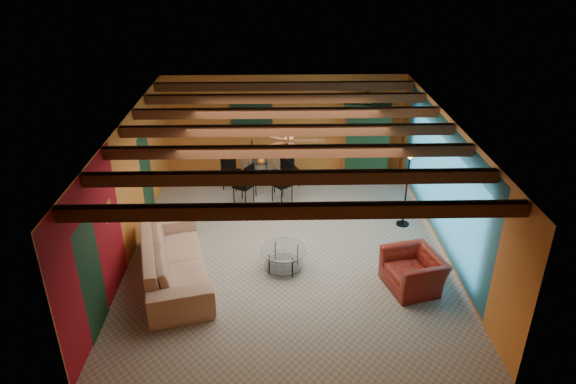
{
  "coord_description": "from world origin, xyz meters",
  "views": [
    {
      "loc": [
        -0.24,
        -9.57,
        5.95
      ],
      "look_at": [
        0.0,
        0.2,
        1.15
      ],
      "focal_mm": 32.53,
      "sensor_mm": 36.0,
      "label": 1
    }
  ],
  "objects_px": {
    "floor_lamp": "(407,188)",
    "dining_table": "(261,172)",
    "sofa": "(174,259)",
    "armchair": "(413,271)",
    "potted_plant": "(369,97)",
    "armoire": "(366,140)",
    "vase": "(261,149)",
    "coffee_table": "(284,259)"
  },
  "relations": [
    {
      "from": "sofa",
      "to": "floor_lamp",
      "type": "distance_m",
      "value": 5.27
    },
    {
      "from": "armchair",
      "to": "coffee_table",
      "type": "relative_size",
      "value": 1.16
    },
    {
      "from": "sofa",
      "to": "coffee_table",
      "type": "distance_m",
      "value": 2.12
    },
    {
      "from": "dining_table",
      "to": "armoire",
      "type": "xyz_separation_m",
      "value": [
        2.82,
        1.05,
        0.45
      ]
    },
    {
      "from": "floor_lamp",
      "to": "dining_table",
      "type": "bearing_deg",
      "value": 150.39
    },
    {
      "from": "dining_table",
      "to": "potted_plant",
      "type": "xyz_separation_m",
      "value": [
        2.82,
        1.05,
        1.65
      ]
    },
    {
      "from": "armchair",
      "to": "dining_table",
      "type": "relative_size",
      "value": 0.52
    },
    {
      "from": "armchair",
      "to": "armoire",
      "type": "bearing_deg",
      "value": 165.82
    },
    {
      "from": "sofa",
      "to": "armoire",
      "type": "height_order",
      "value": "armoire"
    },
    {
      "from": "potted_plant",
      "to": "armoire",
      "type": "bearing_deg",
      "value": 0.0
    },
    {
      "from": "vase",
      "to": "armoire",
      "type": "bearing_deg",
      "value": 20.45
    },
    {
      "from": "coffee_table",
      "to": "potted_plant",
      "type": "xyz_separation_m",
      "value": [
        2.31,
        4.63,
        1.94
      ]
    },
    {
      "from": "dining_table",
      "to": "vase",
      "type": "relative_size",
      "value": 10.22
    },
    {
      "from": "floor_lamp",
      "to": "vase",
      "type": "bearing_deg",
      "value": 150.39
    },
    {
      "from": "armchair",
      "to": "coffee_table",
      "type": "bearing_deg",
      "value": -119.86
    },
    {
      "from": "sofa",
      "to": "armchair",
      "type": "xyz_separation_m",
      "value": [
        4.5,
        -0.38,
        -0.08
      ]
    },
    {
      "from": "armoire",
      "to": "potted_plant",
      "type": "xyz_separation_m",
      "value": [
        0.0,
        0.0,
        1.2
      ]
    },
    {
      "from": "armchair",
      "to": "vase",
      "type": "relative_size",
      "value": 5.34
    },
    {
      "from": "armchair",
      "to": "dining_table",
      "type": "xyz_separation_m",
      "value": [
        -2.92,
        4.21,
        0.18
      ]
    },
    {
      "from": "armchair",
      "to": "vase",
      "type": "bearing_deg",
      "value": -160.5
    },
    {
      "from": "dining_table",
      "to": "potted_plant",
      "type": "distance_m",
      "value": 3.43
    },
    {
      "from": "floor_lamp",
      "to": "armoire",
      "type": "bearing_deg",
      "value": 98.78
    },
    {
      "from": "sofa",
      "to": "dining_table",
      "type": "distance_m",
      "value": 4.15
    },
    {
      "from": "sofa",
      "to": "floor_lamp",
      "type": "height_order",
      "value": "floor_lamp"
    },
    {
      "from": "sofa",
      "to": "armoire",
      "type": "xyz_separation_m",
      "value": [
        4.41,
        4.88,
        0.55
      ]
    },
    {
      "from": "sofa",
      "to": "potted_plant",
      "type": "height_order",
      "value": "potted_plant"
    },
    {
      "from": "armoire",
      "to": "potted_plant",
      "type": "distance_m",
      "value": 1.2
    },
    {
      "from": "vase",
      "to": "sofa",
      "type": "bearing_deg",
      "value": -112.48
    },
    {
      "from": "armoire",
      "to": "potted_plant",
      "type": "relative_size",
      "value": 4.41
    },
    {
      "from": "armoire",
      "to": "floor_lamp",
      "type": "bearing_deg",
      "value": -62.73
    },
    {
      "from": "coffee_table",
      "to": "vase",
      "type": "height_order",
      "value": "vase"
    },
    {
      "from": "armchair",
      "to": "potted_plant",
      "type": "bearing_deg",
      "value": 165.82
    },
    {
      "from": "floor_lamp",
      "to": "coffee_table",
      "type": "bearing_deg",
      "value": -148.09
    },
    {
      "from": "armchair",
      "to": "dining_table",
      "type": "bearing_deg",
      "value": -160.5
    },
    {
      "from": "armoire",
      "to": "vase",
      "type": "distance_m",
      "value": 3.02
    },
    {
      "from": "sofa",
      "to": "floor_lamp",
      "type": "relative_size",
      "value": 1.59
    },
    {
      "from": "dining_table",
      "to": "coffee_table",
      "type": "bearing_deg",
      "value": -81.92
    },
    {
      "from": "potted_plant",
      "to": "vase",
      "type": "relative_size",
      "value": 2.23
    },
    {
      "from": "sofa",
      "to": "armchair",
      "type": "height_order",
      "value": "sofa"
    },
    {
      "from": "sofa",
      "to": "coffee_table",
      "type": "bearing_deg",
      "value": -97.75
    },
    {
      "from": "dining_table",
      "to": "floor_lamp",
      "type": "distance_m",
      "value": 3.78
    },
    {
      "from": "armchair",
      "to": "armoire",
      "type": "xyz_separation_m",
      "value": [
        -0.09,
        5.26,
        0.63
      ]
    }
  ]
}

